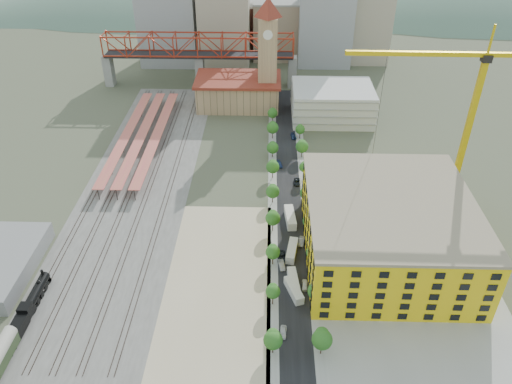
{
  "coord_description": "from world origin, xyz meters",
  "views": [
    {
      "loc": [
        8.66,
        -129.45,
        94.86
      ],
      "look_at": [
        5.29,
        -3.78,
        10.0
      ],
      "focal_mm": 35.0,
      "sensor_mm": 36.0,
      "label": 1
    }
  ],
  "objects_px": {
    "locomotive": "(32,302)",
    "tower_crane": "(463,100)",
    "construction_building": "(387,229)",
    "site_trailer_a": "(294,290)",
    "site_trailer_d": "(290,218)",
    "clock_tower": "(268,45)",
    "site_trailer_b": "(293,281)",
    "site_trailer_c": "(292,251)",
    "car_0": "(283,332)"
  },
  "relations": [
    {
      "from": "clock_tower",
      "to": "locomotive",
      "type": "distance_m",
      "value": 138.51
    },
    {
      "from": "tower_crane",
      "to": "car_0",
      "type": "distance_m",
      "value": 86.25
    },
    {
      "from": "clock_tower",
      "to": "site_trailer_d",
      "type": "height_order",
      "value": "clock_tower"
    },
    {
      "from": "construction_building",
      "to": "tower_crane",
      "type": "bearing_deg",
      "value": 50.37
    },
    {
      "from": "site_trailer_d",
      "to": "site_trailer_b",
      "type": "bearing_deg",
      "value": -95.4
    },
    {
      "from": "construction_building",
      "to": "site_trailer_a",
      "type": "height_order",
      "value": "construction_building"
    },
    {
      "from": "site_trailer_d",
      "to": "locomotive",
      "type": "bearing_deg",
      "value": -155.52
    },
    {
      "from": "clock_tower",
      "to": "locomotive",
      "type": "height_order",
      "value": "clock_tower"
    },
    {
      "from": "construction_building",
      "to": "site_trailer_a",
      "type": "bearing_deg",
      "value": -148.13
    },
    {
      "from": "locomotive",
      "to": "car_0",
      "type": "relative_size",
      "value": 5.44
    },
    {
      "from": "locomotive",
      "to": "site_trailer_c",
      "type": "relative_size",
      "value": 2.33
    },
    {
      "from": "locomotive",
      "to": "tower_crane",
      "type": "bearing_deg",
      "value": 24.11
    },
    {
      "from": "construction_building",
      "to": "tower_crane",
      "type": "height_order",
      "value": "tower_crane"
    },
    {
      "from": "construction_building",
      "to": "tower_crane",
      "type": "xyz_separation_m",
      "value": [
        23.99,
        28.97,
        25.9
      ]
    },
    {
      "from": "construction_building",
      "to": "site_trailer_d",
      "type": "bearing_deg",
      "value": 150.04
    },
    {
      "from": "clock_tower",
      "to": "car_0",
      "type": "xyz_separation_m",
      "value": [
        5.0,
        -129.6,
        -28.01
      ]
    },
    {
      "from": "tower_crane",
      "to": "clock_tower",
      "type": "bearing_deg",
      "value": 129.23
    },
    {
      "from": "tower_crane",
      "to": "car_0",
      "type": "xyz_separation_m",
      "value": [
        -52.99,
        -58.58,
        -34.63
      ]
    },
    {
      "from": "clock_tower",
      "to": "site_trailer_d",
      "type": "xyz_separation_m",
      "value": [
        8.0,
        -85.01,
        -27.28
      ]
    },
    {
      "from": "tower_crane",
      "to": "site_trailer_a",
      "type": "height_order",
      "value": "tower_crane"
    },
    {
      "from": "site_trailer_c",
      "to": "car_0",
      "type": "height_order",
      "value": "site_trailer_c"
    },
    {
      "from": "locomotive",
      "to": "tower_crane",
      "type": "distance_m",
      "value": 131.36
    },
    {
      "from": "clock_tower",
      "to": "tower_crane",
      "type": "xyz_separation_m",
      "value": [
        57.99,
        -71.02,
        6.61
      ]
    },
    {
      "from": "clock_tower",
      "to": "site_trailer_c",
      "type": "bearing_deg",
      "value": -85.45
    },
    {
      "from": "site_trailer_b",
      "to": "site_trailer_d",
      "type": "height_order",
      "value": "site_trailer_d"
    },
    {
      "from": "site_trailer_b",
      "to": "locomotive",
      "type": "bearing_deg",
      "value": -177.68
    },
    {
      "from": "site_trailer_b",
      "to": "car_0",
      "type": "relative_size",
      "value": 2.15
    },
    {
      "from": "site_trailer_b",
      "to": "site_trailer_a",
      "type": "bearing_deg",
      "value": -96.55
    },
    {
      "from": "car_0",
      "to": "site_trailer_a",
      "type": "bearing_deg",
      "value": 83.06
    },
    {
      "from": "clock_tower",
      "to": "construction_building",
      "type": "xyz_separation_m",
      "value": [
        34.0,
        -99.99,
        -19.29
      ]
    },
    {
      "from": "locomotive",
      "to": "site_trailer_a",
      "type": "distance_m",
      "value": 66.35
    },
    {
      "from": "site_trailer_d",
      "to": "clock_tower",
      "type": "bearing_deg",
      "value": 89.97
    },
    {
      "from": "site_trailer_c",
      "to": "tower_crane",
      "type": "bearing_deg",
      "value": 39.81
    },
    {
      "from": "clock_tower",
      "to": "locomotive",
      "type": "relative_size",
      "value": 2.38
    },
    {
      "from": "site_trailer_c",
      "to": "site_trailer_d",
      "type": "xyz_separation_m",
      "value": [
        0.0,
        15.54,
        0.14
      ]
    },
    {
      "from": "clock_tower",
      "to": "site_trailer_a",
      "type": "relative_size",
      "value": 5.88
    },
    {
      "from": "site_trailer_a",
      "to": "car_0",
      "type": "bearing_deg",
      "value": -121.94
    },
    {
      "from": "site_trailer_a",
      "to": "car_0",
      "type": "distance_m",
      "value": 13.78
    },
    {
      "from": "site_trailer_a",
      "to": "site_trailer_c",
      "type": "bearing_deg",
      "value": 70.64
    },
    {
      "from": "construction_building",
      "to": "site_trailer_b",
      "type": "bearing_deg",
      "value": -154.08
    },
    {
      "from": "site_trailer_c",
      "to": "clock_tower",
      "type": "bearing_deg",
      "value": 103.8
    },
    {
      "from": "site_trailer_d",
      "to": "site_trailer_a",
      "type": "bearing_deg",
      "value": -95.4
    },
    {
      "from": "site_trailer_a",
      "to": "site_trailer_c",
      "type": "relative_size",
      "value": 0.94
    },
    {
      "from": "locomotive",
      "to": "tower_crane",
      "type": "relative_size",
      "value": 0.38
    },
    {
      "from": "clock_tower",
      "to": "construction_building",
      "type": "height_order",
      "value": "clock_tower"
    },
    {
      "from": "tower_crane",
      "to": "site_trailer_c",
      "type": "height_order",
      "value": "tower_crane"
    },
    {
      "from": "locomotive",
      "to": "tower_crane",
      "type": "xyz_separation_m",
      "value": [
        115.99,
        51.91,
        33.27
      ]
    },
    {
      "from": "site_trailer_a",
      "to": "site_trailer_c",
      "type": "height_order",
      "value": "site_trailer_c"
    },
    {
      "from": "tower_crane",
      "to": "site_trailer_d",
      "type": "bearing_deg",
      "value": -164.37
    },
    {
      "from": "car_0",
      "to": "clock_tower",
      "type": "bearing_deg",
      "value": 97.86
    }
  ]
}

